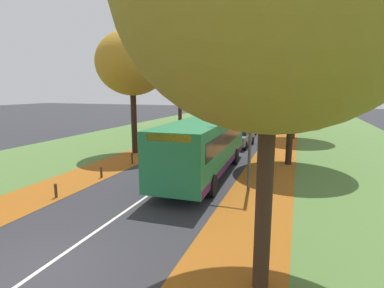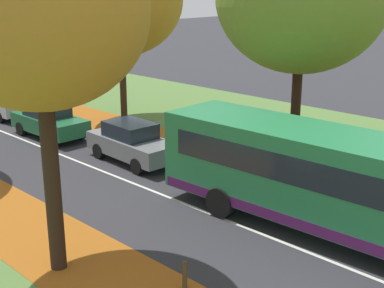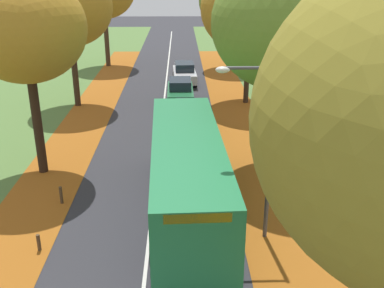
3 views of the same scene
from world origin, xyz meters
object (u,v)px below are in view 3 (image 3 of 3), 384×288
at_px(tree_left_near, 25,28).
at_px(car_grey_lead, 188,117).
at_px(tree_right_far, 230,1).
at_px(bollard_fifth, 61,195).
at_px(bus, 187,171).
at_px(car_silver_third_in_line, 184,73).
at_px(bollard_fourth, 39,243).
at_px(streetlamp_right, 261,136).
at_px(tree_right_mid, 250,9).
at_px(tree_left_mid, 69,7).
at_px(car_green_following, 180,92).
at_px(tree_right_near, 287,23).

xyz_separation_m(tree_left_near, car_grey_lead, (6.70, 5.17, -5.55)).
xyz_separation_m(tree_right_far, bollard_fifth, (-9.14, -24.90, -5.50)).
xyz_separation_m(tree_right_far, car_grey_lead, (-3.99, -16.72, -5.04)).
xyz_separation_m(tree_right_far, bus, (-4.21, -25.63, -4.15)).
xyz_separation_m(bus, car_silver_third_in_line, (0.12, 19.99, -0.89)).
distance_m(bollard_fourth, streetlamp_right, 8.03).
bearing_deg(bollard_fourth, bollard_fifth, 90.46).
relative_size(tree_right_mid, bollard_fourth, 15.30).
bearing_deg(car_silver_third_in_line, streetlamp_right, -84.24).
xyz_separation_m(tree_left_mid, tree_right_mid, (11.32, 0.41, -0.15)).
height_order(car_green_following, car_silver_third_in_line, same).
bearing_deg(bollard_fifth, tree_right_near, 19.13).
height_order(tree_left_mid, bollard_fifth, tree_left_mid).
height_order(tree_right_mid, car_green_following, tree_right_mid).
bearing_deg(car_grey_lead, car_green_following, 94.52).
bearing_deg(bus, tree_right_mid, 73.67).
height_order(bollard_fifth, streetlamp_right, streetlamp_right).
xyz_separation_m(tree_right_mid, bus, (-4.24, -14.49, -4.48)).
bearing_deg(tree_left_mid, tree_left_near, -86.75).
distance_m(tree_left_near, bollard_fifth, 6.89).
height_order(tree_left_mid, bollard_fourth, tree_left_mid).
relative_size(tree_left_near, tree_left_mid, 0.98).
distance_m(streetlamp_right, car_grey_lead, 11.29).
xyz_separation_m(tree_left_near, car_silver_third_in_line, (6.61, 16.25, -5.55)).
distance_m(tree_right_mid, car_green_following, 6.98).
bearing_deg(bollard_fifth, tree_right_mid, 56.28).
xyz_separation_m(car_grey_lead, car_silver_third_in_line, (-0.09, 11.08, 0.00)).
bearing_deg(tree_left_mid, bus, -63.33).
bearing_deg(car_silver_third_in_line, car_grey_lead, -89.52).
distance_m(bollard_fifth, streetlamp_right, 8.39).
bearing_deg(bus, car_grey_lead, 88.61).
height_order(bollard_fourth, car_grey_lead, car_grey_lead).
bearing_deg(tree_right_far, car_silver_third_in_line, -125.89).
bearing_deg(tree_left_near, tree_right_mid, 45.05).
distance_m(tree_right_near, bollard_fourth, 12.71).
bearing_deg(streetlamp_right, tree_right_far, 86.06).
bearing_deg(tree_right_mid, car_grey_lead, -125.83).
relative_size(tree_left_mid, tree_right_mid, 0.97).
bearing_deg(car_silver_third_in_line, bollard_fifth, -104.72).
distance_m(bollard_fifth, car_silver_third_in_line, 19.92).
xyz_separation_m(bollard_fourth, streetlamp_right, (7.23, 0.62, 3.44)).
relative_size(bollard_fourth, car_green_following, 0.14).
relative_size(bollard_fifth, car_grey_lead, 0.17).
bearing_deg(car_grey_lead, bollard_fifth, -122.22).
xyz_separation_m(tree_left_near, bollard_fifth, (1.55, -3.01, -6.00)).
bearing_deg(car_grey_lead, bus, -91.39).
distance_m(tree_right_far, car_green_following, 13.05).
height_order(tree_left_near, tree_right_mid, tree_right_mid).
bearing_deg(tree_right_far, bus, -99.32).
relative_size(tree_right_far, bollard_fourth, 14.16).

